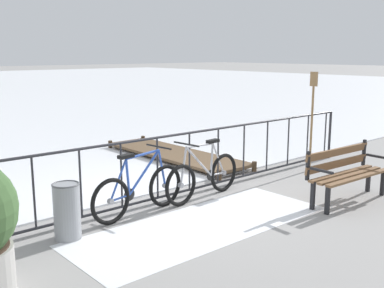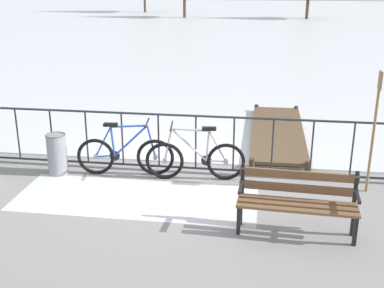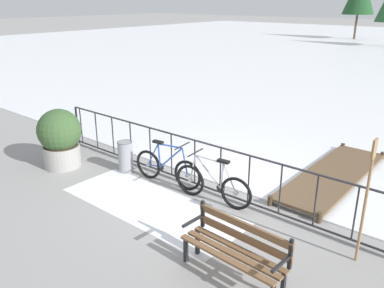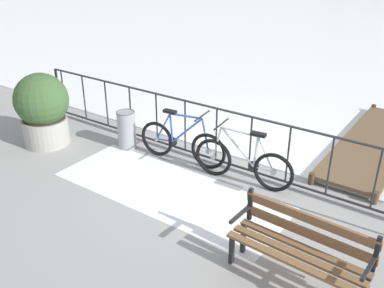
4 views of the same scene
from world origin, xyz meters
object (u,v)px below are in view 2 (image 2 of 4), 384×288
(trash_bin, at_px, (57,154))
(oar_upright, at_px, (375,125))
(park_bench, at_px, (297,197))
(bicycle_near_railing, at_px, (125,155))
(bicycle_second, at_px, (195,159))

(trash_bin, height_order, oar_upright, oar_upright)
(trash_bin, bearing_deg, park_bench, -20.14)
(bicycle_near_railing, height_order, oar_upright, oar_upright)
(trash_bin, bearing_deg, bicycle_second, 2.29)
(bicycle_near_railing, height_order, trash_bin, bicycle_near_railing)
(bicycle_second, distance_m, park_bench, 2.26)
(bicycle_near_railing, bearing_deg, oar_upright, -1.62)
(bicycle_near_railing, bearing_deg, bicycle_second, -1.37)
(oar_upright, bearing_deg, bicycle_second, 178.27)
(park_bench, bearing_deg, trash_bin, 159.86)
(bicycle_near_railing, distance_m, oar_upright, 4.15)
(trash_bin, bearing_deg, oar_upright, 0.13)
(bicycle_near_railing, xyz_separation_m, park_bench, (2.86, -1.61, 0.14))
(bicycle_near_railing, relative_size, trash_bin, 2.33)
(bicycle_second, relative_size, trash_bin, 2.33)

